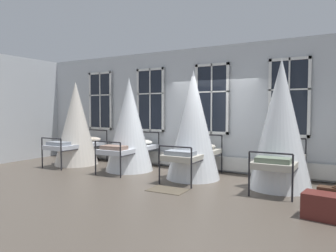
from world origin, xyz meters
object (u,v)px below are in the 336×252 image
Objects in this scene: suitcase_dark at (336,201)px; cot_second at (129,126)px; cot_first at (76,124)px; cot_third at (193,126)px; travel_trunk at (325,206)px; cot_fourth at (281,126)px.

cot_second is at bearing 172.04° from suitcase_dark.
cot_first is 4.39× the size of suitcase_dark.
cot_third is at bearing 164.34° from suitcase_dark.
travel_trunk is (3.04, -1.65, -1.09)m from cot_third.
cot_third reaches higher than suitcase_dark.
cot_fourth reaches higher than suitcase_dark.
cot_fourth is at bearing 120.67° from travel_trunk.
cot_second is at bearing 161.25° from travel_trunk.
suitcase_dark reaches higher than travel_trunk.
cot_first is at bearing 176.45° from suitcase_dark.
cot_first is at bearing 166.65° from travel_trunk.
suitcase_dark is (7.18, -1.36, -1.02)m from cot_first.
cot_first is 0.92× the size of cot_fourth.
cot_fourth reaches higher than travel_trunk.
cot_fourth is at bearing -89.96° from cot_third.
cot_first is at bearing 90.00° from cot_fourth.
suitcase_dark is at bearing -100.14° from cot_first.
cot_fourth is (2.05, 0.02, 0.06)m from cot_third.
cot_second is 4.05m from cot_fourth.
cot_second is (2.00, 0.04, 0.01)m from cot_first.
cot_third is (1.99, -0.06, 0.04)m from cot_second.
cot_second is at bearing 87.83° from cot_third.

